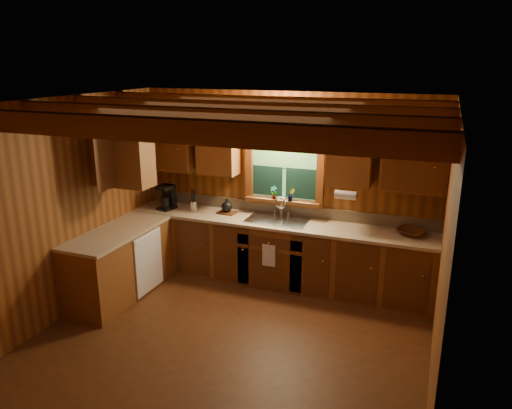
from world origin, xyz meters
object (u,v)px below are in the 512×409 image
at_px(sink, 277,224).
at_px(wicker_basket, 411,232).
at_px(coffee_maker, 167,197).
at_px(cutting_board, 227,213).

height_order(sink, wicker_basket, sink).
relative_size(coffee_maker, wicker_basket, 1.05).
xyz_separation_m(cutting_board, wicker_basket, (2.51, 0.01, 0.03)).
xyz_separation_m(sink, wicker_basket, (1.73, 0.05, 0.09)).
bearing_deg(sink, cutting_board, 176.42).
bearing_deg(wicker_basket, sink, -178.19).
xyz_separation_m(sink, coffee_maker, (-1.68, -0.05, 0.22)).
bearing_deg(coffee_maker, cutting_board, 16.00).
distance_m(coffee_maker, wicker_basket, 3.41).
bearing_deg(cutting_board, coffee_maker, -168.94).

